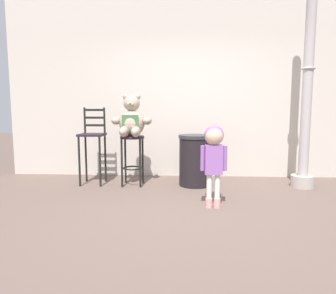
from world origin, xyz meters
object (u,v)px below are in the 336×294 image
bar_stool_with_teddy (132,150)px  lamppost (306,106)px  child_walking (214,148)px  trash_bin (195,160)px  bar_chair_empty (93,140)px  teddy_bear (132,120)px

bar_stool_with_teddy → lamppost: lamppost is taller
child_walking → trash_bin: child_walking is taller
trash_bin → bar_chair_empty: 1.65m
child_walking → trash_bin: 1.15m
bar_stool_with_teddy → teddy_bear: teddy_bear is taller
child_walking → teddy_bear: bearing=-134.0°
teddy_bear → lamppost: 2.63m
teddy_bear → trash_bin: teddy_bear is taller
bar_stool_with_teddy → child_walking: size_ratio=0.78×
lamppost → bar_stool_with_teddy: bearing=-179.8°
bar_stool_with_teddy → child_walking: 1.58m
teddy_bear → lamppost: (2.62, 0.04, 0.23)m
child_walking → trash_bin: size_ratio=1.26×
trash_bin → lamppost: (1.64, -0.02, 0.84)m
child_walking → lamppost: size_ratio=0.32×
lamppost → bar_chair_empty: lamppost is taller
teddy_bear → trash_bin: size_ratio=0.82×
bar_stool_with_teddy → trash_bin: 0.99m
lamppost → trash_bin: bearing=179.1°
teddy_bear → bar_chair_empty: size_ratio=0.54×
bar_stool_with_teddy → trash_bin: trash_bin is taller
lamppost → bar_chair_empty: bearing=179.0°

